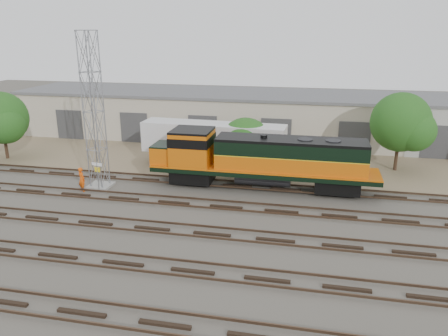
% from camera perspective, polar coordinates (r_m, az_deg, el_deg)
% --- Properties ---
extents(ground, '(140.00, 140.00, 0.00)m').
position_cam_1_polar(ground, '(30.55, -0.27, -6.28)').
color(ground, '#47423A').
rests_on(ground, ground).
extents(dirt_strip, '(80.00, 16.00, 0.02)m').
position_cam_1_polar(dirt_strip, '(44.45, 3.78, 1.53)').
color(dirt_strip, '#726047').
rests_on(dirt_strip, ground).
extents(tracks, '(80.00, 20.40, 0.28)m').
position_cam_1_polar(tracks, '(27.87, -1.57, -8.60)').
color(tracks, black).
rests_on(tracks, ground).
extents(warehouse, '(58.40, 10.40, 5.30)m').
position_cam_1_polar(warehouse, '(51.51, 5.17, 6.80)').
color(warehouse, '#B7AC99').
rests_on(warehouse, ground).
extents(locomotive, '(18.18, 3.19, 4.37)m').
position_cam_1_polar(locomotive, '(34.96, 4.63, 1.19)').
color(locomotive, black).
rests_on(locomotive, tracks).
extents(signal_tower, '(1.82, 1.82, 12.32)m').
position_cam_1_polar(signal_tower, '(35.82, -16.62, 6.69)').
color(signal_tower, gray).
rests_on(signal_tower, ground).
extents(sign_post, '(0.96, 0.25, 2.39)m').
position_cam_1_polar(sign_post, '(35.96, -16.20, -0.38)').
color(sign_post, gray).
rests_on(sign_post, ground).
extents(worker, '(0.86, 0.80, 1.98)m').
position_cam_1_polar(worker, '(36.53, -18.09, -1.41)').
color(worker, '#E9510C').
rests_on(worker, ground).
extents(semi_trailer, '(13.49, 3.36, 4.11)m').
position_cam_1_polar(semi_trailer, '(40.50, -0.97, 3.71)').
color(semi_trailer, silver).
rests_on(semi_trailer, ground).
extents(tree_west, '(5.33, 5.08, 6.65)m').
position_cam_1_polar(tree_west, '(47.67, -26.95, 5.64)').
color(tree_west, '#382619').
rests_on(tree_west, ground).
extents(tree_mid, '(5.25, 5.00, 5.00)m').
position_cam_1_polar(tree_mid, '(40.10, 3.14, 2.79)').
color(tree_mid, '#382619').
rests_on(tree_mid, ground).
extents(tree_east, '(5.55, 5.28, 7.13)m').
position_cam_1_polar(tree_east, '(41.85, 22.46, 5.30)').
color(tree_east, '#382619').
rests_on(tree_east, ground).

